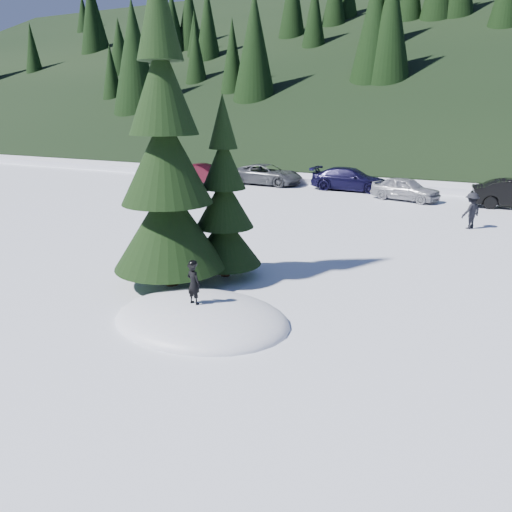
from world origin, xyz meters
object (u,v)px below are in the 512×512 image
at_px(spruce_short, 224,209).
at_px(adult_2, 471,211).
at_px(car_2, 266,174).
at_px(child_skier, 194,284).
at_px(car_0, 166,169).
at_px(car_1, 203,174).
at_px(spruce_tall, 166,171).
at_px(car_4, 405,189).
at_px(car_3, 350,179).

bearing_deg(spruce_short, adult_2, 59.00).
relative_size(spruce_short, car_2, 1.09).
height_order(child_skier, car_0, child_skier).
bearing_deg(car_1, car_0, 75.41).
distance_m(spruce_tall, car_4, 17.86).
distance_m(adult_2, car_0, 22.44).
bearing_deg(car_1, car_2, -68.18).
xyz_separation_m(spruce_short, car_0, (-15.17, 17.26, -1.41)).
distance_m(spruce_short, car_3, 18.11).
relative_size(spruce_tall, adult_2, 5.54).
bearing_deg(car_3, car_1, 99.69).
bearing_deg(adult_2, child_skier, 12.48).
height_order(spruce_short, car_4, spruce_short).
xyz_separation_m(spruce_tall, child_skier, (2.11, -1.94, -2.33)).
bearing_deg(car_1, spruce_tall, -149.86).
xyz_separation_m(spruce_tall, car_1, (-10.29, 17.65, -2.65)).
bearing_deg(car_4, spruce_tall, -176.30).
bearing_deg(car_0, car_1, -103.77).
relative_size(car_1, car_2, 0.82).
bearing_deg(car_1, car_4, -91.38).
relative_size(car_3, car_4, 1.28).
relative_size(spruce_short, car_1, 1.32).
distance_m(child_skier, car_3, 21.49).
relative_size(spruce_tall, child_skier, 8.49).
bearing_deg(car_3, car_4, -118.57).
distance_m(child_skier, car_2, 22.81).
distance_m(car_1, car_4, 13.59).
relative_size(spruce_tall, car_3, 1.77).
distance_m(spruce_tall, spruce_short, 2.11).
bearing_deg(car_0, child_skier, -140.96).
distance_m(car_2, car_3, 5.76).
height_order(spruce_short, adult_2, spruce_short).
xyz_separation_m(spruce_short, car_3, (-1.51, 17.99, -1.40)).
xyz_separation_m(car_1, car_3, (9.78, 1.74, 0.04)).
height_order(spruce_tall, car_1, spruce_tall).
relative_size(child_skier, car_3, 0.21).
height_order(spruce_tall, car_2, spruce_tall).
xyz_separation_m(child_skier, car_3, (-2.62, 21.33, -0.28)).
bearing_deg(car_2, car_4, -100.62).
xyz_separation_m(car_0, car_1, (3.88, -1.00, -0.02)).
xyz_separation_m(spruce_short, car_2, (-7.27, 17.87, -1.42)).
distance_m(child_skier, car_0, 26.25).
relative_size(spruce_tall, car_1, 2.12).
bearing_deg(car_1, car_3, -80.03).
xyz_separation_m(car_1, car_2, (4.02, 1.62, 0.02)).
bearing_deg(spruce_tall, spruce_short, 54.46).
bearing_deg(car_3, spruce_short, -175.58).
height_order(adult_2, car_3, adult_2).
xyz_separation_m(spruce_short, adult_2, (6.14, 10.22, -1.33)).
bearing_deg(adult_2, car_2, -86.86).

